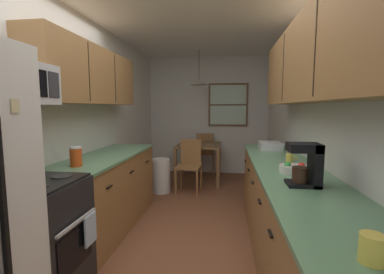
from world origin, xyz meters
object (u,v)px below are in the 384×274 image
microwave_over_range (11,83)px  dining_chair_near (190,163)px  mug_by_coffeemaker (373,249)px  stove_range (36,239)px  dining_table (199,150)px  trash_bin (161,176)px  dish_rack (270,146)px  storage_canister (76,156)px  dining_chair_far (205,151)px  fruit_bowl (294,168)px  coffee_maker (308,164)px  mug_spare (290,158)px

microwave_over_range → dining_chair_near: microwave_over_range is taller
dining_chair_near → mug_by_coffeemaker: bearing=-71.7°
stove_range → dining_table: 3.51m
dining_table → trash_bin: 1.02m
microwave_over_range → dish_rack: (2.10, 1.89, -0.68)m
stove_range → storage_canister: size_ratio=5.81×
dining_chair_far → fruit_bowl: size_ratio=3.54×
fruit_bowl → dining_chair_far: bearing=106.9°
dining_table → dining_chair_far: (0.08, 0.66, -0.12)m
stove_range → fruit_bowl: bearing=17.0°
coffee_maker → mug_by_coffeemaker: bearing=-92.9°
stove_range → fruit_bowl: 2.14m
microwave_over_range → storage_canister: 0.87m
mug_by_coffeemaker → fruit_bowl: size_ratio=0.49×
mug_by_coffeemaker → stove_range: bearing=158.9°
mug_spare → microwave_over_range: bearing=-154.4°
stove_range → dining_chair_near: stove_range is taller
storage_canister → mug_by_coffeemaker: size_ratio=1.52×
dining_table → trash_bin: dining_table is taller
stove_range → dining_chair_near: (0.78, 2.74, 0.03)m
microwave_over_range → storage_canister: microwave_over_range is taller
stove_range → dish_rack: size_ratio=3.24×
dining_table → dining_chair_near: dining_chair_near is taller
trash_bin → storage_canister: bearing=-98.4°
dining_chair_far → coffee_maker: size_ratio=2.94×
dining_chair_near → dining_chair_far: bearing=82.7°
stove_range → dining_table: (0.87, 3.40, 0.15)m
mug_spare → fruit_bowl: (-0.06, -0.43, -0.01)m
dining_chair_far → coffee_maker: (1.04, -3.84, 0.56)m
storage_canister → dish_rack: (2.00, 1.30, -0.05)m
dining_chair_far → storage_canister: bearing=-105.4°
mug_spare → fruit_bowl: size_ratio=0.43×
dining_table → mug_spare: size_ratio=8.32×
microwave_over_range → fruit_bowl: (2.11, 0.61, -0.70)m
dining_table → dining_chair_near: bearing=-97.8°
dining_table → trash_bin: bearing=-126.7°
dining_chair_far → stove_range: bearing=-103.2°
dining_chair_near → fruit_bowl: (1.21, -2.14, 0.44)m
stove_range → fruit_bowl: (1.99, 0.61, 0.46)m
trash_bin → coffee_maker: coffee_maker is taller
microwave_over_range → stove_range: bearing=-0.0°
dining_chair_far → storage_canister: (-0.95, -3.47, 0.49)m
dining_chair_near → storage_canister: 2.35m
dining_table → microwave_over_range: bearing=-106.1°
dining_chair_near → coffee_maker: size_ratio=2.94×
coffee_maker → dish_rack: size_ratio=0.90×
mug_spare → dining_chair_far: bearing=110.1°
storage_canister → coffee_maker: size_ratio=0.62×
dining_chair_near → coffee_maker: bearing=-64.5°
fruit_bowl → trash_bin: bearing=130.1°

